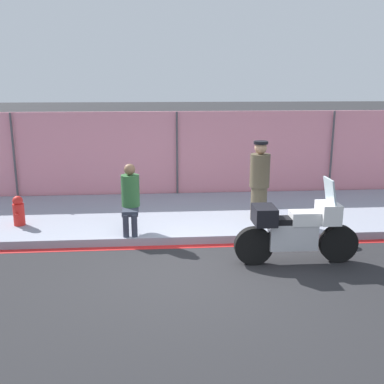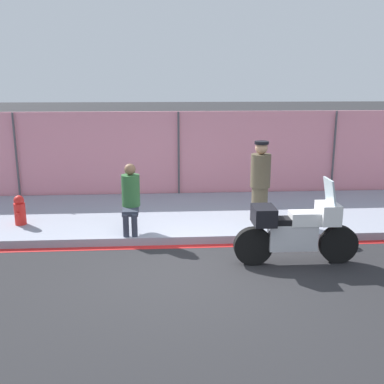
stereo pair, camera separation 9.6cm
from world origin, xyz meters
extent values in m
plane|color=#262628|center=(0.00, 0.00, 0.00)|extent=(120.00, 120.00, 0.00)
cube|color=#8E93A3|center=(0.00, 3.00, 0.08)|extent=(30.40, 3.43, 0.16)
cube|color=red|center=(0.00, 1.20, 0.00)|extent=(30.40, 0.18, 0.01)
cube|color=pink|center=(0.00, 4.81, 1.14)|extent=(28.88, 0.08, 2.28)
cylinder|color=#4C4C51|center=(-4.09, 4.71, 1.14)|extent=(0.05, 0.05, 2.28)
cylinder|color=#4C4C51|center=(0.00, 4.71, 1.14)|extent=(0.05, 0.05, 2.28)
cylinder|color=#4C4C51|center=(4.09, 4.71, 1.14)|extent=(0.05, 0.05, 2.28)
cylinder|color=black|center=(2.55, 0.28, 0.33)|extent=(0.66, 0.14, 0.65)
cylinder|color=black|center=(1.08, 0.29, 0.33)|extent=(0.66, 0.14, 0.65)
cube|color=silver|center=(1.74, 0.29, 0.49)|extent=(0.81, 0.29, 0.45)
cube|color=white|center=(1.95, 0.28, 0.80)|extent=(0.52, 0.31, 0.22)
cube|color=black|center=(1.65, 0.29, 0.76)|extent=(0.60, 0.28, 0.10)
cube|color=white|center=(2.33, 0.28, 0.88)|extent=(0.32, 0.48, 0.34)
cube|color=silver|center=(2.33, 0.28, 1.26)|extent=(0.11, 0.42, 0.42)
cube|color=black|center=(1.24, 0.29, 0.86)|extent=(0.36, 0.51, 0.30)
cylinder|color=brown|center=(1.63, 2.37, 0.50)|extent=(0.34, 0.34, 0.70)
cylinder|color=brown|center=(1.63, 2.37, 1.20)|extent=(0.42, 0.42, 0.70)
sphere|color=tan|center=(1.63, 2.37, 1.68)|extent=(0.26, 0.26, 0.26)
cylinder|color=black|center=(1.63, 2.37, 1.79)|extent=(0.30, 0.30, 0.06)
cylinder|color=#2D3342|center=(-1.13, 1.39, 0.37)|extent=(0.11, 0.11, 0.44)
cylinder|color=#2D3342|center=(-0.97, 1.39, 0.37)|extent=(0.11, 0.11, 0.44)
cube|color=#2D3342|center=(-1.05, 1.61, 0.59)|extent=(0.30, 0.44, 0.10)
cylinder|color=#2D6033|center=(-1.05, 1.83, 0.95)|extent=(0.35, 0.35, 0.62)
sphere|color=brown|center=(-1.05, 1.83, 1.37)|extent=(0.22, 0.22, 0.22)
cylinder|color=red|center=(-3.35, 2.29, 0.38)|extent=(0.23, 0.23, 0.45)
sphere|color=red|center=(-3.35, 2.29, 0.67)|extent=(0.20, 0.20, 0.20)
cylinder|color=red|center=(-3.35, 2.17, 0.40)|extent=(0.08, 0.09, 0.08)
camera|label=1|loc=(-0.51, -6.73, 3.03)|focal=42.00mm
camera|label=2|loc=(-0.42, -6.73, 3.03)|focal=42.00mm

